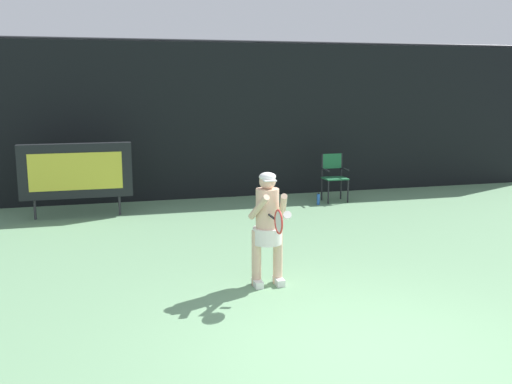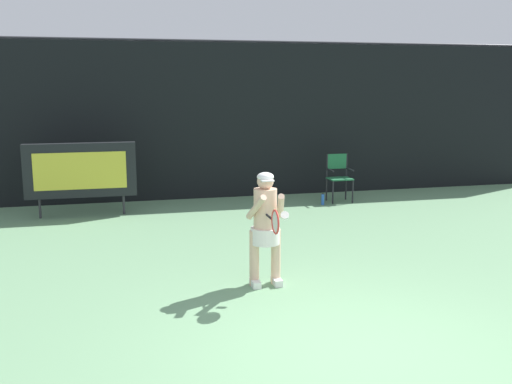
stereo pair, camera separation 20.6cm
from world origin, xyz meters
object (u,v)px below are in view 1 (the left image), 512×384
at_px(umpire_chair, 334,174).
at_px(water_bottle, 318,199).
at_px(scoreboard, 76,171).
at_px(tennis_player, 268,223).
at_px(tennis_racket, 278,221).

xyz_separation_m(umpire_chair, water_bottle, (-0.49, -0.31, -0.50)).
distance_m(scoreboard, tennis_player, 5.55).
relative_size(water_bottle, tennis_racket, 0.44).
bearing_deg(umpire_chair, tennis_player, -121.08).
distance_m(scoreboard, water_bottle, 5.23).
bearing_deg(water_bottle, tennis_racket, -116.07).
height_order(umpire_chair, water_bottle, umpire_chair).
xyz_separation_m(umpire_chair, tennis_player, (-3.08, -5.11, 0.23)).
relative_size(umpire_chair, tennis_player, 0.70).
bearing_deg(tennis_player, tennis_racket, -92.30).
distance_m(water_bottle, tennis_racket, 6.00).
height_order(water_bottle, tennis_racket, tennis_racket).
distance_m(scoreboard, tennis_racket, 6.01).
relative_size(umpire_chair, water_bottle, 4.08).
distance_m(umpire_chair, tennis_racket, 6.45).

